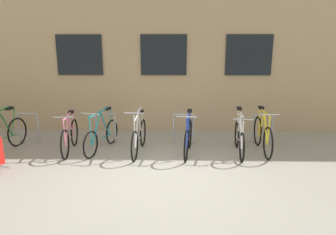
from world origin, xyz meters
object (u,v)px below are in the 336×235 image
bicycle_teal (102,135)px  bicycle_green (3,136)px  bicycle_silver (139,137)px  bicycle_blue (188,138)px  bicycle_white (239,138)px  bicycle_yellow (263,135)px  bicycle_pink (70,136)px

bicycle_teal → bicycle_green: bearing=-174.2°
bicycle_silver → bicycle_teal: 0.93m
bicycle_blue → bicycle_white: (1.20, 0.04, -0.02)m
bicycle_yellow → bicycle_pink: (-4.61, -0.12, -0.03)m
bicycle_yellow → bicycle_blue: bicycle_yellow is taller
bicycle_yellow → bicycle_green: 6.18m
bicycle_silver → bicycle_blue: bearing=-3.4°
bicycle_yellow → bicycle_green: size_ratio=0.98×
bicycle_white → bicycle_green: bicycle_green is taller
bicycle_silver → bicycle_pink: bicycle_silver is taller
bicycle_silver → bicycle_white: bicycle_silver is taller
bicycle_teal → bicycle_pink: size_ratio=1.02×
bicycle_yellow → bicycle_teal: 3.87m
bicycle_teal → bicycle_white: size_ratio=1.01×
bicycle_pink → bicycle_green: 1.57m
bicycle_blue → bicycle_white: bicycle_white is taller
bicycle_silver → bicycle_yellow: (2.95, 0.15, 0.02)m
bicycle_silver → bicycle_green: size_ratio=0.99×
bicycle_blue → bicycle_green: 4.38m
bicycle_blue → bicycle_green: bicycle_green is taller
bicycle_green → bicycle_teal: bearing=5.8°
bicycle_silver → bicycle_pink: (-1.66, 0.03, -0.01)m
bicycle_yellow → bicycle_green: bicycle_green is taller
bicycle_yellow → bicycle_blue: (-1.79, -0.22, -0.01)m
bicycle_blue → bicycle_white: size_ratio=1.00×
bicycle_white → bicycle_pink: (-4.02, 0.05, -0.00)m
bicycle_yellow → bicycle_white: bicycle_white is taller
bicycle_teal → bicycle_pink: 0.75m
bicycle_teal → bicycle_blue: bearing=-6.0°
bicycle_silver → bicycle_yellow: bicycle_silver is taller
bicycle_yellow → bicycle_white: 0.61m
bicycle_white → bicycle_pink: bicycle_white is taller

